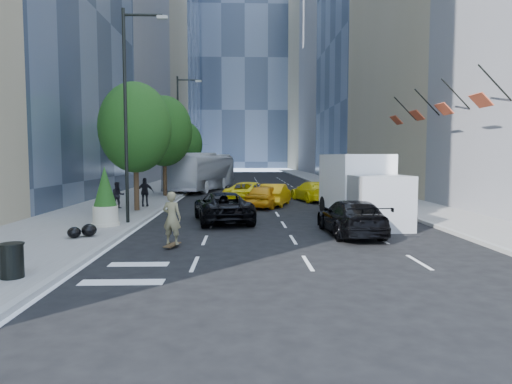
{
  "coord_description": "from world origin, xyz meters",
  "views": [
    {
      "loc": [
        -1.06,
        -17.86,
        3.31
      ],
      "look_at": [
        -0.35,
        3.93,
        1.6
      ],
      "focal_mm": 32.0,
      "sensor_mm": 36.0,
      "label": 1
    }
  ],
  "objects_px": {
    "black_sedan_lincoln": "(223,207)",
    "black_sedan_mercedes": "(351,217)",
    "planter_shrub": "(105,197)",
    "city_bus": "(202,172)",
    "box_truck": "(361,188)",
    "skateboarder": "(172,222)",
    "trash_can": "(12,261)"
  },
  "relations": [
    {
      "from": "city_bus",
      "to": "black_sedan_lincoln",
      "type": "bearing_deg",
      "value": -69.66
    },
    {
      "from": "trash_can",
      "to": "city_bus",
      "type": "bearing_deg",
      "value": 86.07
    },
    {
      "from": "black_sedan_lincoln",
      "to": "city_bus",
      "type": "xyz_separation_m",
      "value": [
        -2.8,
        21.32,
        1.06
      ]
    },
    {
      "from": "trash_can",
      "to": "box_truck",
      "type": "bearing_deg",
      "value": 42.28
    },
    {
      "from": "black_sedan_mercedes",
      "to": "planter_shrub",
      "type": "distance_m",
      "value": 11.02
    },
    {
      "from": "city_bus",
      "to": "box_truck",
      "type": "bearing_deg",
      "value": -52.6
    },
    {
      "from": "black_sedan_lincoln",
      "to": "planter_shrub",
      "type": "xyz_separation_m",
      "value": [
        -5.25,
        -2.0,
        0.68
      ]
    },
    {
      "from": "box_truck",
      "to": "planter_shrub",
      "type": "height_order",
      "value": "box_truck"
    },
    {
      "from": "skateboarder",
      "to": "box_truck",
      "type": "relative_size",
      "value": 0.26
    },
    {
      "from": "black_sedan_mercedes",
      "to": "city_bus",
      "type": "height_order",
      "value": "city_bus"
    },
    {
      "from": "trash_can",
      "to": "planter_shrub",
      "type": "distance_m",
      "value": 9.04
    },
    {
      "from": "black_sedan_mercedes",
      "to": "city_bus",
      "type": "distance_m",
      "value": 26.69
    },
    {
      "from": "black_sedan_lincoln",
      "to": "trash_can",
      "type": "bearing_deg",
      "value": 55.38
    },
    {
      "from": "black_sedan_mercedes",
      "to": "city_bus",
      "type": "relative_size",
      "value": 0.39
    },
    {
      "from": "skateboarder",
      "to": "city_bus",
      "type": "height_order",
      "value": "city_bus"
    },
    {
      "from": "skateboarder",
      "to": "planter_shrub",
      "type": "height_order",
      "value": "planter_shrub"
    },
    {
      "from": "black_sedan_mercedes",
      "to": "skateboarder",
      "type": "bearing_deg",
      "value": 17.25
    },
    {
      "from": "box_truck",
      "to": "trash_can",
      "type": "relative_size",
      "value": 8.38
    },
    {
      "from": "black_sedan_mercedes",
      "to": "trash_can",
      "type": "bearing_deg",
      "value": 31.55
    },
    {
      "from": "skateboarder",
      "to": "black_sedan_lincoln",
      "type": "xyz_separation_m",
      "value": [
        1.56,
        6.48,
        -0.2
      ]
    },
    {
      "from": "black_sedan_lincoln",
      "to": "trash_can",
      "type": "height_order",
      "value": "black_sedan_lincoln"
    },
    {
      "from": "box_truck",
      "to": "skateboarder",
      "type": "bearing_deg",
      "value": -147.61
    },
    {
      "from": "planter_shrub",
      "to": "black_sedan_lincoln",
      "type": "bearing_deg",
      "value": 20.84
    },
    {
      "from": "black_sedan_lincoln",
      "to": "city_bus",
      "type": "distance_m",
      "value": 21.53
    },
    {
      "from": "black_sedan_lincoln",
      "to": "black_sedan_mercedes",
      "type": "relative_size",
      "value": 1.07
    },
    {
      "from": "planter_shrub",
      "to": "trash_can",
      "type": "bearing_deg",
      "value": -88.53
    },
    {
      "from": "skateboarder",
      "to": "city_bus",
      "type": "relative_size",
      "value": 0.15
    },
    {
      "from": "skateboarder",
      "to": "box_truck",
      "type": "height_order",
      "value": "box_truck"
    },
    {
      "from": "black_sedan_lincoln",
      "to": "trash_can",
      "type": "distance_m",
      "value": 12.09
    },
    {
      "from": "skateboarder",
      "to": "city_bus",
      "type": "bearing_deg",
      "value": -71.35
    },
    {
      "from": "black_sedan_lincoln",
      "to": "city_bus",
      "type": "height_order",
      "value": "city_bus"
    },
    {
      "from": "black_sedan_lincoln",
      "to": "box_truck",
      "type": "distance_m",
      "value": 7.04
    }
  ]
}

